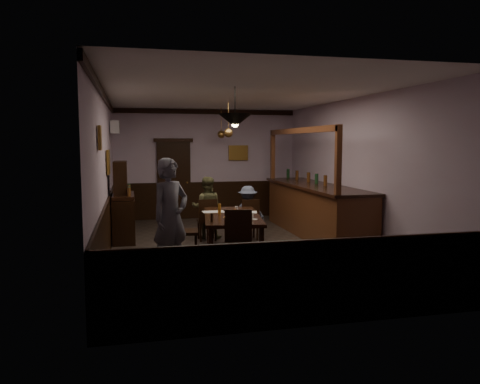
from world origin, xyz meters
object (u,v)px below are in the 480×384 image
object	(u,v)px
chair_far_left	(207,218)
bar_counter	(315,208)
chair_far_right	(249,218)
sideboard	(123,209)
coffee_cup	(252,217)
person_seated_left	(207,208)
pendant_brass_mid	(228,133)
chair_side	(181,227)
chair_near	(238,240)
person_seated_right	(248,212)
dining_table	(232,218)
soda_can	(235,212)
pendant_iron	(235,121)
pendant_brass_far	(221,134)
person_standing	(170,217)

from	to	relation	value
chair_far_left	bar_counter	world-z (taller)	bar_counter
chair_far_right	sideboard	size ratio (longest dim) A/B	0.52
coffee_cup	bar_counter	world-z (taller)	bar_counter
person_seated_left	sideboard	bearing A→B (deg)	7.18
coffee_cup	bar_counter	xyz separation A→B (m)	(1.99, 2.00, -0.19)
chair_far_right	sideboard	bearing A→B (deg)	-12.59
chair_far_right	pendant_brass_mid	world-z (taller)	pendant_brass_mid
chair_side	sideboard	distance (m)	2.12
chair_near	person_seated_right	distance (m)	2.90
dining_table	chair_far_left	distance (m)	1.36
chair_side	bar_counter	distance (m)	3.48
soda_can	pendant_brass_mid	distance (m)	2.47
chair_side	pendant_iron	world-z (taller)	pendant_iron
chair_near	person_seated_left	world-z (taller)	person_seated_left
dining_table	person_seated_left	world-z (taller)	person_seated_left
chair_far_left	sideboard	distance (m)	1.81
chair_side	pendant_brass_far	world-z (taller)	pendant_brass_far
bar_counter	pendant_iron	xyz separation A→B (m)	(-2.33, -2.18, 1.83)
soda_can	pendant_brass_far	world-z (taller)	pendant_brass_far
soda_can	chair_near	bearing A→B (deg)	-100.02
chair_far_right	person_seated_right	world-z (taller)	person_seated_right
chair_far_left	person_seated_left	world-z (taller)	person_seated_left
chair_near	pendant_iron	world-z (taller)	pendant_iron
coffee_cup	pendant_brass_mid	size ratio (longest dim) A/B	0.10
person_seated_left	chair_side	bearing A→B (deg)	79.51
chair_far_right	bar_counter	bearing A→B (deg)	-173.04
soda_can	sideboard	distance (m)	2.77
person_standing	coffee_cup	world-z (taller)	person_standing
person_seated_left	pendant_iron	size ratio (longest dim) A/B	2.03
chair_far_left	pendant_brass_far	world-z (taller)	pendant_brass_far
dining_table	person_standing	xyz separation A→B (m)	(-1.22, -1.09, 0.24)
person_standing	chair_side	bearing A→B (deg)	40.61
pendant_brass_mid	sideboard	bearing A→B (deg)	-178.22
person_seated_left	person_seated_right	bearing A→B (deg)	-175.01
pendant_brass_far	person_standing	bearing A→B (deg)	-109.74
person_seated_right	pendant_brass_mid	distance (m)	1.80
chair_far_left	person_standing	bearing A→B (deg)	68.05
chair_side	person_seated_left	xyz separation A→B (m)	(0.73, 1.66, 0.11)
pendant_brass_mid	person_seated_right	bearing A→B (deg)	-48.24
person_standing	pendant_brass_mid	size ratio (longest dim) A/B	2.28
person_standing	pendant_brass_far	size ratio (longest dim) A/B	2.28
person_standing	bar_counter	size ratio (longest dim) A/B	0.43
chair_far_right	coffee_cup	xyz separation A→B (m)	(-0.42, -1.80, 0.31)
person_seated_right	bar_counter	xyz separation A→B (m)	(1.54, -0.08, 0.04)
dining_table	chair_side	bearing A→B (deg)	-176.16
chair_near	pendant_brass_mid	size ratio (longest dim) A/B	1.26
coffee_cup	sideboard	world-z (taller)	sideboard
coffee_cup	pendant_iron	distance (m)	1.69
chair_near	chair_side	distance (m)	1.46
chair_far_right	pendant_brass_mid	xyz separation A→B (m)	(-0.32, 0.66, 1.81)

